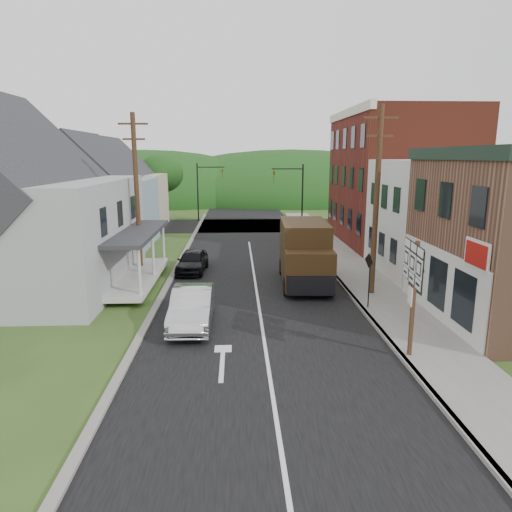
{
  "coord_description": "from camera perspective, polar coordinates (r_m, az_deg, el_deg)",
  "views": [
    {
      "loc": [
        -0.99,
        -17.7,
        6.69
      ],
      "look_at": [
        -0.1,
        2.77,
        2.2
      ],
      "focal_mm": 32.0,
      "sensor_mm": 36.0,
      "label": 1
    }
  ],
  "objects": [
    {
      "name": "storefront_red",
      "position": [
        36.85,
        17.23,
        9.19
      ],
      "size": [
        8.0,
        12.0,
        10.0
      ],
      "primitive_type": "cube",
      "color": "maroon",
      "rests_on": "ground"
    },
    {
      "name": "house_blue",
      "position": [
        36.24,
        -18.65,
        6.97
      ],
      "size": [
        7.14,
        8.16,
        7.28
      ],
      "color": "#8398B3",
      "rests_on": "ground"
    },
    {
      "name": "ground",
      "position": [
        18.95,
        0.67,
        -8.31
      ],
      "size": [
        120.0,
        120.0,
        0.0
      ],
      "primitive_type": "plane",
      "color": "#2D4719",
      "rests_on": "ground"
    },
    {
      "name": "house_cream",
      "position": [
        45.05,
        -16.13,
        8.06
      ],
      "size": [
        7.14,
        8.16,
        7.28
      ],
      "color": "#BEB293",
      "rests_on": "ground"
    },
    {
      "name": "sidewalk_right",
      "position": [
        27.42,
        12.15,
        -1.89
      ],
      "size": [
        2.8,
        55.0,
        0.15
      ],
      "primitive_type": "cube",
      "color": "slate",
      "rests_on": "ground"
    },
    {
      "name": "forested_ridge",
      "position": [
        73.02,
        -1.71,
        7.09
      ],
      "size": [
        90.0,
        30.0,
        16.0
      ],
      "primitive_type": "ellipsoid",
      "color": "#173810",
      "rests_on": "ground"
    },
    {
      "name": "utility_pole_left",
      "position": [
        26.36,
        -14.67,
        7.54
      ],
      "size": [
        1.6,
        0.26,
        9.0
      ],
      "color": "#472D19",
      "rests_on": "ground"
    },
    {
      "name": "house_gray",
      "position": [
        26.25,
        -27.42,
        5.61
      ],
      "size": [
        10.2,
        12.24,
        8.35
      ],
      "color": "#A5A7AB",
      "rests_on": "ground"
    },
    {
      "name": "delivery_van",
      "position": [
        24.16,
        6.13,
        0.29
      ],
      "size": [
        2.69,
        6.01,
        3.3
      ],
      "rotation": [
        0.0,
        0.0,
        -0.05
      ],
      "color": "#32200D",
      "rests_on": "ground"
    },
    {
      "name": "storefront_white",
      "position": [
        28.25,
        23.4,
        4.35
      ],
      "size": [
        8.0,
        7.0,
        6.5
      ],
      "primitive_type": "cube",
      "color": "silver",
      "rests_on": "ground"
    },
    {
      "name": "traffic_signal_right",
      "position": [
        41.64,
        4.87,
        8.27
      ],
      "size": [
        2.87,
        0.2,
        6.0
      ],
      "color": "black",
      "rests_on": "ground"
    },
    {
      "name": "tree_left_c",
      "position": [
        41.79,
        -28.47,
        9.86
      ],
      "size": [
        5.8,
        5.8,
        8.41
      ],
      "color": "#382616",
      "rests_on": "ground"
    },
    {
      "name": "route_sign_cluster",
      "position": [
        15.72,
        19.02,
        -3.12
      ],
      "size": [
        0.35,
        2.22,
        3.9
      ],
      "rotation": [
        0.0,
        0.0,
        -0.12
      ],
      "color": "#472D19",
      "rests_on": "sidewalk_right"
    },
    {
      "name": "road",
      "position": [
        28.51,
        -0.43,
        -1.21
      ],
      "size": [
        9.0,
        90.0,
        0.02
      ],
      "primitive_type": "cube",
      "color": "black",
      "rests_on": "ground"
    },
    {
      "name": "traffic_signal_left",
      "position": [
        48.4,
        -6.48,
        8.81
      ],
      "size": [
        2.87,
        0.2,
        6.0
      ],
      "color": "black",
      "rests_on": "ground"
    },
    {
      "name": "curb_right",
      "position": [
        27.11,
        9.39,
        -1.93
      ],
      "size": [
        0.2,
        55.0,
        0.15
      ],
      "primitive_type": "cube",
      "color": "slate",
      "rests_on": "ground"
    },
    {
      "name": "warning_sign",
      "position": [
        20.47,
        13.96,
        -2.05
      ],
      "size": [
        0.2,
        0.66,
        2.47
      ],
      "rotation": [
        0.0,
        0.0,
        0.26
      ],
      "color": "black",
      "rests_on": "sidewalk_right"
    },
    {
      "name": "utility_pole_right",
      "position": [
        22.29,
        14.82,
        6.72
      ],
      "size": [
        1.6,
        0.26,
        9.0
      ],
      "color": "#472D19",
      "rests_on": "ground"
    },
    {
      "name": "tree_left_d",
      "position": [
        50.38,
        -11.82,
        10.05
      ],
      "size": [
        4.8,
        4.8,
        6.94
      ],
      "color": "#382616",
      "rests_on": "ground"
    },
    {
      "name": "cross_road",
      "position": [
        45.21,
        -1.21,
        3.84
      ],
      "size": [
        60.0,
        9.0,
        0.02
      ],
      "primitive_type": "cube",
      "color": "black",
      "rests_on": "ground"
    },
    {
      "name": "curb_left",
      "position": [
        26.79,
        -10.27,
        -2.17
      ],
      "size": [
        0.3,
        55.0,
        0.12
      ],
      "primitive_type": "cube",
      "color": "slate",
      "rests_on": "ground"
    },
    {
      "name": "silver_sedan",
      "position": [
        18.62,
        -7.97,
        -6.37
      ],
      "size": [
        1.6,
        4.56,
        1.5
      ],
      "primitive_type": "imported",
      "rotation": [
        0.0,
        0.0,
        -0.0
      ],
      "color": "silver",
      "rests_on": "ground"
    },
    {
      "name": "dark_sedan",
      "position": [
        27.04,
        -7.97,
        -0.64
      ],
      "size": [
        1.85,
        3.99,
        1.32
      ],
      "primitive_type": "imported",
      "rotation": [
        0.0,
        0.0,
        -0.08
      ],
      "color": "black",
      "rests_on": "ground"
    }
  ]
}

